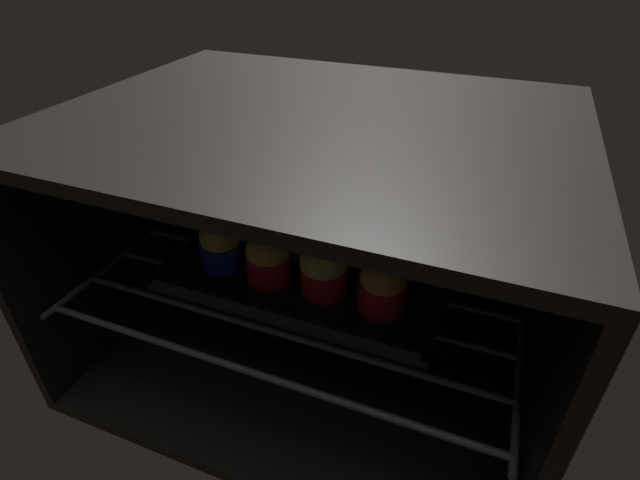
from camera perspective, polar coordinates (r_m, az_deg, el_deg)
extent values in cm
cube|color=black|center=(75.65, -0.56, -12.34)|extent=(59.00, 47.00, 1.50)
cube|color=black|center=(55.95, -0.76, 13.90)|extent=(59.00, 47.00, 1.50)
cube|color=black|center=(82.72, 5.40, 7.14)|extent=(59.00, 1.50, 34.00)
cube|color=black|center=(78.11, -20.58, 3.32)|extent=(1.50, 47.00, 34.00)
cube|color=black|center=(61.43, 25.20, -6.78)|extent=(1.50, 47.00, 34.00)
cylinder|color=#4C494C|center=(53.69, -8.62, -15.04)|extent=(54.00, 0.80, 0.80)
cylinder|color=#4C494C|center=(57.43, -5.51, -10.73)|extent=(54.00, 0.80, 0.80)
cylinder|color=#4C494C|center=(61.60, -2.88, -6.94)|extent=(54.00, 0.80, 0.80)
cylinder|color=#4C494C|center=(66.11, -0.62, -3.64)|extent=(54.00, 0.80, 0.80)
cylinder|color=#4C494C|center=(70.91, 1.32, -0.77)|extent=(54.00, 0.80, 0.80)
cylinder|color=#4C494C|center=(75.92, 3.01, 1.73)|extent=(54.00, 0.80, 0.80)
cylinder|color=#4C494C|center=(81.13, 4.49, 3.91)|extent=(54.00, 0.80, 0.80)
cylinder|color=#4C494C|center=(78.70, -19.13, 0.97)|extent=(0.80, 42.00, 0.80)
cylinder|color=#4C494C|center=(63.30, 22.91, -8.85)|extent=(0.80, 42.00, 0.80)
cube|color=black|center=(66.96, 0.00, -2.03)|extent=(35.77, 28.54, 1.20)
cube|color=black|center=(56.47, -5.30, -8.72)|extent=(35.77, 0.80, 1.00)
cube|color=black|center=(77.43, 3.82, 4.18)|extent=(35.77, 0.80, 1.00)
cube|color=black|center=(73.58, -12.75, 1.65)|extent=(0.80, 28.54, 1.00)
cube|color=black|center=(63.23, 14.93, -4.57)|extent=(0.80, 28.54, 1.00)
cylinder|color=#1928B7|center=(64.68, -11.46, -1.56)|extent=(5.70, 5.70, 3.75)
sphere|color=gold|center=(63.21, -11.72, 0.43)|extent=(5.44, 5.44, 5.44)
sphere|color=#19511E|center=(62.27, -12.95, 2.19)|extent=(2.22, 2.22, 2.22)
cylinder|color=red|center=(61.46, -6.03, -3.08)|extent=(5.70, 5.70, 3.75)
sphere|color=gold|center=(60.09, -6.17, -1.27)|extent=(5.63, 5.63, 5.63)
sphere|color=#28702D|center=(59.23, -7.02, 0.47)|extent=(2.59, 2.59, 2.59)
cylinder|color=red|center=(59.14, 0.46, -4.54)|extent=(5.70, 5.70, 3.75)
sphere|color=#E0CC7A|center=(57.61, 0.47, -2.56)|extent=(5.89, 5.89, 5.89)
sphere|color=#1E6023|center=(56.13, 0.93, -1.40)|extent=(2.02, 2.02, 2.02)
cylinder|color=red|center=(57.17, 7.38, -6.44)|extent=(5.70, 5.70, 3.75)
sphere|color=gold|center=(55.55, 7.57, -4.37)|extent=(5.50, 5.50, 5.50)
sphere|color=#1E6023|center=(54.95, 8.08, -2.55)|extent=(2.48, 2.48, 2.48)
cylinder|color=#1928B7|center=(69.91, -8.13, 1.70)|extent=(5.70, 5.70, 3.75)
sphere|color=#DBBC60|center=(68.50, -8.32, 3.68)|extent=(5.74, 5.74, 5.74)
sphere|color=#28702D|center=(66.59, -8.88, 4.59)|extent=(2.28, 2.28, 2.28)
cylinder|color=silver|center=(66.72, -2.69, 0.35)|extent=(5.70, 5.70, 3.75)
sphere|color=#E0CC7A|center=(65.50, -2.75, 2.03)|extent=(5.44, 5.44, 5.44)
sphere|color=#28702D|center=(64.52, -2.73, 3.51)|extent=(1.78, 1.78, 1.78)
cylinder|color=#1928B7|center=(64.20, 2.97, -1.14)|extent=(5.70, 5.70, 3.75)
sphere|color=gold|center=(62.76, 3.04, 0.82)|extent=(5.91, 5.91, 5.91)
sphere|color=#19511E|center=(61.55, 3.18, 2.33)|extent=(1.96, 1.96, 1.96)
cylinder|color=red|center=(63.29, 9.15, -2.15)|extent=(5.70, 5.70, 3.75)
sphere|color=gold|center=(61.87, 9.35, -0.24)|extent=(6.25, 6.25, 6.25)
sphere|color=#1E6023|center=(60.80, 9.24, 1.60)|extent=(2.33, 2.33, 2.33)
cylinder|color=silver|center=(74.82, -5.58, 4.18)|extent=(5.70, 5.70, 3.75)
sphere|color=#E0CC7A|center=(73.61, -5.68, 5.91)|extent=(5.73, 5.73, 5.73)
sphere|color=#1E6023|center=(72.96, -5.94, 7.25)|extent=(2.41, 2.41, 2.41)
cylinder|color=#0C8C84|center=(72.26, -0.71, 3.21)|extent=(5.70, 5.70, 3.75)
sphere|color=#E0CC7A|center=(70.92, -0.72, 5.12)|extent=(5.44, 5.44, 5.44)
sphere|color=#1E6023|center=(69.96, -0.75, 6.34)|extent=(2.47, 2.47, 2.47)
cylinder|color=silver|center=(70.15, 5.14, 2.05)|extent=(5.70, 5.70, 3.75)
sphere|color=#DBBC60|center=(68.80, 5.25, 3.95)|extent=(5.62, 5.62, 5.62)
sphere|color=#19511E|center=(67.49, 5.05, 5.49)|extent=(1.78, 1.78, 1.78)
cylinder|color=red|center=(68.73, 10.93, 0.80)|extent=(5.70, 5.70, 3.75)
sphere|color=#E0CC7A|center=(67.28, 11.18, 2.82)|extent=(5.49, 5.49, 5.49)
sphere|color=#19511E|center=(66.11, 11.99, 4.44)|extent=(1.79, 1.79, 1.79)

